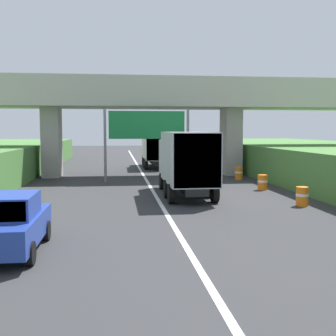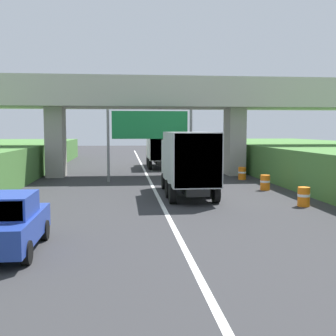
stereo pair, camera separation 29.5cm
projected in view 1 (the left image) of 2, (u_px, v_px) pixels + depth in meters
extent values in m
cube|color=white|center=(151.00, 188.00, 25.97)|extent=(0.20, 95.88, 0.01)
cube|color=#ADA89E|center=(143.00, 101.00, 32.36)|extent=(40.00, 4.80, 1.10)
cube|color=#ADA89E|center=(145.00, 83.00, 30.07)|extent=(40.00, 0.36, 1.10)
cube|color=#ADA89E|center=(142.00, 89.00, 34.46)|extent=(40.00, 0.36, 1.10)
cube|color=#9F9A91|center=(52.00, 142.00, 31.81)|extent=(1.30, 2.20, 5.24)
cube|color=#9F9A91|center=(231.00, 142.00, 33.48)|extent=(1.30, 2.20, 5.24)
cylinder|color=slate|center=(105.00, 146.00, 28.67)|extent=(0.18, 0.18, 4.94)
cylinder|color=slate|center=(188.00, 146.00, 29.35)|extent=(0.18, 0.18, 4.94)
cube|color=#167238|center=(147.00, 125.00, 28.88)|extent=(5.20, 0.12, 1.90)
cube|color=white|center=(147.00, 125.00, 28.87)|extent=(4.89, 0.01, 1.67)
cube|color=black|center=(185.00, 183.00, 22.90)|extent=(1.10, 7.30, 0.36)
cube|color=#B2B5B7|center=(178.00, 158.00, 25.37)|extent=(2.10, 2.10, 2.10)
cube|color=#2D3842|center=(176.00, 152.00, 26.35)|extent=(1.89, 0.06, 0.90)
cube|color=#B2B5B7|center=(188.00, 157.00, 21.73)|extent=(2.30, 5.20, 2.60)
cube|color=gray|center=(198.00, 161.00, 19.18)|extent=(2.21, 0.04, 2.50)
cylinder|color=black|center=(162.00, 181.00, 25.37)|extent=(0.30, 0.96, 0.96)
cylinder|color=black|center=(194.00, 181.00, 25.61)|extent=(0.30, 0.96, 0.96)
cylinder|color=black|center=(171.00, 194.00, 20.34)|extent=(0.30, 0.96, 0.96)
cylinder|color=black|center=(215.00, 193.00, 20.60)|extent=(0.30, 0.96, 0.96)
cylinder|color=black|center=(167.00, 189.00, 22.01)|extent=(0.30, 0.96, 0.96)
cylinder|color=black|center=(207.00, 188.00, 22.27)|extent=(0.30, 0.96, 0.96)
cube|color=black|center=(155.00, 160.00, 40.44)|extent=(1.10, 7.30, 0.36)
cube|color=gold|center=(153.00, 146.00, 42.90)|extent=(2.10, 2.10, 2.10)
cube|color=#2D3842|center=(152.00, 143.00, 43.89)|extent=(1.89, 0.06, 0.90)
cube|color=silver|center=(156.00, 145.00, 39.27)|extent=(2.30, 5.20, 2.60)
cube|color=#A8A8A4|center=(159.00, 146.00, 36.72)|extent=(2.21, 0.04, 2.50)
cylinder|color=black|center=(144.00, 160.00, 42.91)|extent=(0.30, 0.96, 0.96)
cylinder|color=black|center=(163.00, 160.00, 43.15)|extent=(0.30, 0.96, 0.96)
cylinder|color=black|center=(146.00, 164.00, 37.88)|extent=(0.30, 0.96, 0.96)
cylinder|color=black|center=(170.00, 164.00, 38.14)|extent=(0.30, 0.96, 0.96)
cylinder|color=black|center=(145.00, 163.00, 39.55)|extent=(0.30, 0.96, 0.96)
cylinder|color=black|center=(168.00, 163.00, 39.81)|extent=(0.30, 0.96, 0.96)
cube|color=#233D9E|center=(9.00, 229.00, 12.15)|extent=(1.76, 4.10, 0.76)
cube|color=#233D9E|center=(7.00, 206.00, 11.94)|extent=(1.56, 1.90, 0.64)
cylinder|color=black|center=(46.00, 231.00, 13.54)|extent=(0.22, 0.64, 0.64)
cylinder|color=black|center=(30.00, 253.00, 11.03)|extent=(0.22, 0.64, 0.64)
cylinder|color=orange|center=(302.00, 196.00, 19.71)|extent=(0.56, 0.56, 0.90)
cylinder|color=white|center=(302.00, 195.00, 19.71)|extent=(0.57, 0.57, 0.12)
cylinder|color=orange|center=(262.00, 182.00, 25.02)|extent=(0.56, 0.56, 0.90)
cylinder|color=white|center=(262.00, 181.00, 25.01)|extent=(0.57, 0.57, 0.12)
cylinder|color=orange|center=(239.00, 173.00, 30.34)|extent=(0.56, 0.56, 0.90)
cylinder|color=white|center=(239.00, 172.00, 30.33)|extent=(0.57, 0.57, 0.12)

